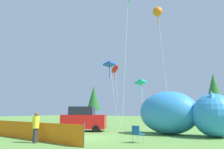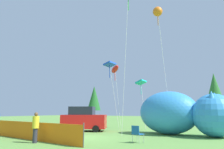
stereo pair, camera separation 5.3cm
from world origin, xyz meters
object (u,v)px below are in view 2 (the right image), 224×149
Objects in this scene: parked_car at (84,119)px; kite_red_lizard at (115,69)px; inflatable_cat at (181,114)px; kite_blue_box at (110,65)px; kite_teal_diamond at (141,83)px; kite_orange_flower at (158,12)px; folding_chair at (137,133)px; spectator_in_blue_shirt at (36,126)px.

parked_car is 0.60× the size of kite_red_lizard.
inflatable_cat is at bearing -27.41° from kite_red_lizard.
kite_blue_box reaches higher than inflatable_cat.
kite_red_lizard is (-3.15, -0.09, 1.76)m from kite_teal_diamond.
parked_car is 5.57m from kite_blue_box.
kite_teal_diamond reaches higher than parked_car.
kite_teal_diamond is 7.48m from kite_orange_flower.
kite_orange_flower reaches higher than kite_teal_diamond.
kite_orange_flower reaches higher than kite_red_lizard.
folding_chair is 5.48m from inflatable_cat.
kite_orange_flower is (3.32, -3.45, 5.75)m from kite_teal_diamond.
inflatable_cat is 4.28× the size of spectator_in_blue_shirt.
kite_blue_box is at bearing -110.63° from kite_teal_diamond.
folding_chair is at bearing -46.65° from kite_blue_box.
parked_car reaches higher than spectator_in_blue_shirt.
kite_orange_flower is (6.34, 2.24, 9.40)m from parked_car.
kite_blue_box reaches higher than spectator_in_blue_shirt.
spectator_in_blue_shirt is at bearing -120.17° from inflatable_cat.
spectator_in_blue_shirt is at bearing -85.57° from kite_blue_box.
kite_orange_flower is (-1.86, 0.96, 8.93)m from inflatable_cat.
kite_blue_box reaches higher than kite_teal_diamond.
kite_orange_flower reaches higher than folding_chair.
kite_red_lizard is (-0.12, 5.60, 5.41)m from parked_car.
kite_blue_box reaches higher than parked_car.
kite_blue_box is at bearing -65.93° from kite_red_lizard.
kite_teal_diamond is at bearing 35.13° from parked_car.
kite_red_lizard is 4.16m from kite_blue_box.
inflatable_cat is at bearing -40.43° from kite_teal_diamond.
parked_car is 0.59× the size of inflatable_cat.
kite_orange_flower is at bearing 66.14° from spectator_in_blue_shirt.
parked_car is at bearing 70.05° from folding_chair.
kite_orange_flower reaches higher than parked_car.
spectator_in_blue_shirt is (2.25, -7.01, -0.12)m from parked_car.
spectator_in_blue_shirt is (-5.95, -8.29, -0.59)m from inflatable_cat.
kite_red_lizard reaches higher than inflatable_cat.
spectator_in_blue_shirt is at bearing -79.34° from kite_red_lizard.
parked_car is 2.50× the size of spectator_in_blue_shirt.
kite_red_lizard is 8.31m from kite_orange_flower.
parked_car is 7.41m from kite_teal_diamond.
kite_teal_diamond is (-4.02, 9.68, 4.13)m from folding_chair.
inflatable_cat is 8.06m from kite_blue_box.
kite_red_lizard is (-2.37, 12.61, 5.53)m from spectator_in_blue_shirt.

